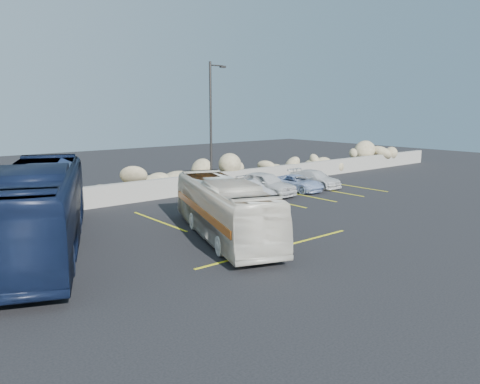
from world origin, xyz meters
TOP-DOWN VIEW (x-y plane):
  - ground at (0.00, 0.00)m, footprint 90.00×90.00m
  - seawall at (0.00, 12.00)m, footprint 60.00×0.40m
  - riprap_pile at (0.00, 13.20)m, footprint 54.00×2.80m
  - parking_lines at (4.64, 5.57)m, footprint 18.16×9.36m
  - lamppost at (2.56, 9.50)m, footprint 1.14×0.18m
  - vintage_bus at (-1.75, 2.72)m, footprint 5.01×9.14m
  - tour_coach at (-8.41, 5.67)m, footprint 7.31×12.21m
  - car_a at (6.15, 8.80)m, footprint 2.09×4.42m
  - car_b at (4.27, 8.15)m, footprint 1.43×3.63m
  - car_c at (10.85, 8.82)m, footprint 1.83×4.05m
  - car_d at (8.77, 8.55)m, footprint 2.03×3.91m

SIDE VIEW (x-z plane):
  - ground at x=0.00m, z-range 0.00..0.00m
  - parking_lines at x=4.64m, z-range 0.00..0.01m
  - car_d at x=8.77m, z-range 0.00..1.05m
  - car_c at x=10.85m, z-range 0.00..1.15m
  - car_b at x=4.27m, z-range 0.00..1.17m
  - seawall at x=0.00m, z-range 0.00..1.20m
  - car_a at x=6.15m, z-range 0.00..1.46m
  - vintage_bus at x=-1.75m, z-range 0.00..2.50m
  - riprap_pile at x=0.00m, z-range 0.00..2.60m
  - tour_coach at x=-8.41m, z-range 0.00..3.36m
  - lamppost at x=2.56m, z-range 0.30..8.30m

